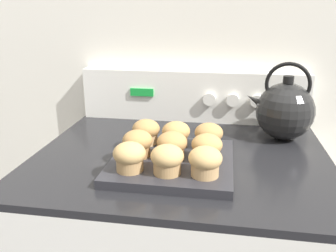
{
  "coord_description": "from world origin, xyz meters",
  "views": [
    {
      "loc": [
        0.11,
        -0.54,
        1.28
      ],
      "look_at": [
        -0.02,
        0.25,
        1.01
      ],
      "focal_mm": 38.0,
      "sensor_mm": 36.0,
      "label": 1
    }
  ],
  "objects_px": {
    "muffin_r0_c1": "(167,159)",
    "muffin_r2_c1": "(176,134)",
    "muffin_r1_c0": "(138,143)",
    "muffin_r2_c2": "(209,135)",
    "tea_kettle": "(285,110)",
    "muffin_r0_c2": "(205,161)",
    "muffin_r1_c1": "(172,145)",
    "muffin_r0_c0": "(130,157)",
    "muffin_pan": "(172,162)",
    "muffin_r1_c2": "(207,148)",
    "muffin_r2_c0": "(146,131)"
  },
  "relations": [
    {
      "from": "muffin_r2_c2",
      "to": "muffin_r2_c1",
      "type": "bearing_deg",
      "value": -179.33
    },
    {
      "from": "muffin_r0_c2",
      "to": "muffin_r0_c1",
      "type": "bearing_deg",
      "value": -178.26
    },
    {
      "from": "muffin_r0_c1",
      "to": "muffin_r2_c0",
      "type": "bearing_deg",
      "value": 116.58
    },
    {
      "from": "muffin_r1_c1",
      "to": "muffin_r2_c0",
      "type": "distance_m",
      "value": 0.12
    },
    {
      "from": "tea_kettle",
      "to": "muffin_r0_c0",
      "type": "bearing_deg",
      "value": -138.73
    },
    {
      "from": "muffin_r1_c2",
      "to": "tea_kettle",
      "type": "bearing_deg",
      "value": 49.91
    },
    {
      "from": "muffin_r1_c1",
      "to": "muffin_r1_c2",
      "type": "relative_size",
      "value": 1.0
    },
    {
      "from": "muffin_r0_c2",
      "to": "muffin_r0_c0",
      "type": "bearing_deg",
      "value": -179.67
    },
    {
      "from": "muffin_r1_c2",
      "to": "muffin_r1_c1",
      "type": "bearing_deg",
      "value": 178.96
    },
    {
      "from": "muffin_r0_c1",
      "to": "muffin_r2_c1",
      "type": "height_order",
      "value": "same"
    },
    {
      "from": "muffin_r1_c2",
      "to": "muffin_r2_c0",
      "type": "bearing_deg",
      "value": 152.02
    },
    {
      "from": "muffin_pan",
      "to": "muffin_r2_c2",
      "type": "relative_size",
      "value": 3.98
    },
    {
      "from": "muffin_r1_c0",
      "to": "muffin_r2_c0",
      "type": "bearing_deg",
      "value": 89.04
    },
    {
      "from": "muffin_r2_c0",
      "to": "tea_kettle",
      "type": "xyz_separation_m",
      "value": [
        0.38,
        0.16,
        0.03
      ]
    },
    {
      "from": "muffin_r2_c1",
      "to": "tea_kettle",
      "type": "distance_m",
      "value": 0.34
    },
    {
      "from": "muffin_r0_c0",
      "to": "muffin_r2_c1",
      "type": "height_order",
      "value": "same"
    },
    {
      "from": "muffin_pan",
      "to": "muffin_r0_c2",
      "type": "relative_size",
      "value": 3.98
    },
    {
      "from": "muffin_pan",
      "to": "muffin_r1_c0",
      "type": "bearing_deg",
      "value": -179.08
    },
    {
      "from": "tea_kettle",
      "to": "muffin_r1_c0",
      "type": "bearing_deg",
      "value": -146.75
    },
    {
      "from": "muffin_r0_c0",
      "to": "muffin_r2_c2",
      "type": "relative_size",
      "value": 1.0
    },
    {
      "from": "muffin_pan",
      "to": "muffin_r1_c2",
      "type": "relative_size",
      "value": 3.98
    },
    {
      "from": "muffin_r0_c0",
      "to": "muffin_r1_c1",
      "type": "bearing_deg",
      "value": 44.99
    },
    {
      "from": "muffin_r0_c0",
      "to": "muffin_r2_c2",
      "type": "xyz_separation_m",
      "value": [
        0.17,
        0.17,
        0.0
      ]
    },
    {
      "from": "muffin_r0_c2",
      "to": "muffin_r1_c0",
      "type": "bearing_deg",
      "value": 154.51
    },
    {
      "from": "muffin_r2_c0",
      "to": "muffin_r0_c2",
      "type": "bearing_deg",
      "value": -45.11
    },
    {
      "from": "muffin_r0_c0",
      "to": "tea_kettle",
      "type": "relative_size",
      "value": 0.32
    },
    {
      "from": "muffin_pan",
      "to": "muffin_r1_c0",
      "type": "height_order",
      "value": "muffin_r1_c0"
    },
    {
      "from": "muffin_r1_c2",
      "to": "muffin_r2_c1",
      "type": "relative_size",
      "value": 1.0
    },
    {
      "from": "muffin_r2_c0",
      "to": "muffin_r2_c1",
      "type": "distance_m",
      "value": 0.08
    },
    {
      "from": "muffin_r0_c2",
      "to": "muffin_r2_c1",
      "type": "bearing_deg",
      "value": 117.9
    },
    {
      "from": "muffin_pan",
      "to": "muffin_r0_c1",
      "type": "distance_m",
      "value": 0.1
    },
    {
      "from": "muffin_r2_c1",
      "to": "muffin_pan",
      "type": "bearing_deg",
      "value": -88.15
    },
    {
      "from": "muffin_r0_c0",
      "to": "muffin_r2_c1",
      "type": "distance_m",
      "value": 0.19
    },
    {
      "from": "muffin_r1_c0",
      "to": "muffin_r0_c2",
      "type": "bearing_deg",
      "value": -25.49
    },
    {
      "from": "muffin_r1_c0",
      "to": "tea_kettle",
      "type": "distance_m",
      "value": 0.46
    },
    {
      "from": "muffin_r0_c0",
      "to": "muffin_r1_c2",
      "type": "height_order",
      "value": "same"
    },
    {
      "from": "muffin_r0_c2",
      "to": "muffin_r1_c1",
      "type": "bearing_deg",
      "value": 136.12
    },
    {
      "from": "muffin_r1_c2",
      "to": "tea_kettle",
      "type": "distance_m",
      "value": 0.33
    },
    {
      "from": "muffin_r0_c2",
      "to": "muffin_r2_c1",
      "type": "height_order",
      "value": "same"
    },
    {
      "from": "muffin_r1_c1",
      "to": "muffin_r0_c2",
      "type": "bearing_deg",
      "value": -43.88
    },
    {
      "from": "muffin_r1_c0",
      "to": "muffin_r2_c2",
      "type": "bearing_deg",
      "value": 26.39
    },
    {
      "from": "muffin_r0_c2",
      "to": "muffin_r1_c2",
      "type": "distance_m",
      "value": 0.08
    },
    {
      "from": "muffin_r1_c0",
      "to": "muffin_r1_c2",
      "type": "bearing_deg",
      "value": -0.26
    },
    {
      "from": "muffin_r1_c0",
      "to": "muffin_r1_c2",
      "type": "height_order",
      "value": "same"
    },
    {
      "from": "muffin_r2_c1",
      "to": "muffin_r2_c2",
      "type": "bearing_deg",
      "value": 0.67
    },
    {
      "from": "muffin_r0_c1",
      "to": "muffin_r1_c1",
      "type": "relative_size",
      "value": 1.0
    },
    {
      "from": "muffin_r1_c1",
      "to": "muffin_r0_c0",
      "type": "bearing_deg",
      "value": -135.01
    },
    {
      "from": "muffin_r1_c0",
      "to": "tea_kettle",
      "type": "xyz_separation_m",
      "value": [
        0.38,
        0.25,
        0.03
      ]
    },
    {
      "from": "muffin_r2_c1",
      "to": "tea_kettle",
      "type": "relative_size",
      "value": 0.32
    },
    {
      "from": "muffin_r0_c0",
      "to": "muffin_pan",
      "type": "bearing_deg",
      "value": 44.87
    }
  ]
}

